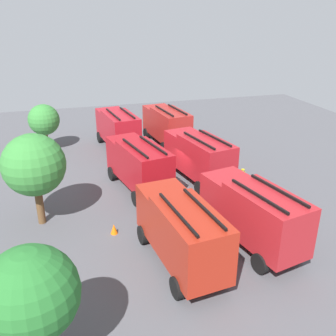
{
  "coord_description": "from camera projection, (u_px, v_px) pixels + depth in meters",
  "views": [
    {
      "loc": [
        -25.46,
        7.38,
        12.59
      ],
      "look_at": [
        0.0,
        0.0,
        1.4
      ],
      "focal_mm": 39.93,
      "sensor_mm": 36.0,
      "label": 1
    }
  ],
  "objects": [
    {
      "name": "fire_truck_5",
      "position": [
        118.0,
        128.0,
        36.09
      ],
      "size": [
        7.47,
        3.56,
        3.88
      ],
      "rotation": [
        0.0,
        0.0,
        0.14
      ],
      "color": "#A91721",
      "rests_on": "ground"
    },
    {
      "name": "firefighter_2",
      "position": [
        184.0,
        120.0,
        42.74
      ],
      "size": [
        0.29,
        0.44,
        1.8
      ],
      "rotation": [
        0.0,
        0.0,
        6.2
      ],
      "color": "black",
      "rests_on": "ground"
    },
    {
      "name": "fire_truck_2",
      "position": [
        166.0,
        124.0,
        37.27
      ],
      "size": [
        7.45,
        3.47,
        3.88
      ],
      "rotation": [
        0.0,
        0.0,
        0.12
      ],
      "color": "maroon",
      "rests_on": "ground"
    },
    {
      "name": "tree_0",
      "position": [
        31.0,
        294.0,
        12.82
      ],
      "size": [
        3.45,
        3.45,
        5.34
      ],
      "color": "brown",
      "rests_on": "ground"
    },
    {
      "name": "firefighter_3",
      "position": [
        242.0,
        178.0,
        28.27
      ],
      "size": [
        0.45,
        0.48,
        1.63
      ],
      "rotation": [
        0.0,
        0.0,
        3.8
      ],
      "color": "black",
      "rests_on": "ground"
    },
    {
      "name": "tree_1",
      "position": [
        34.0,
        165.0,
        22.51
      ],
      "size": [
        3.82,
        3.82,
        5.93
      ],
      "color": "brown",
      "rests_on": "ground"
    },
    {
      "name": "fire_truck_0",
      "position": [
        253.0,
        212.0,
        21.0
      ],
      "size": [
        7.55,
        3.93,
        3.88
      ],
      "rotation": [
        0.0,
        0.0,
        0.21
      ],
      "color": "#A61D22",
      "rests_on": "ground"
    },
    {
      "name": "fire_truck_1",
      "position": [
        199.0,
        155.0,
        29.17
      ],
      "size": [
        7.53,
        3.82,
        3.88
      ],
      "rotation": [
        0.0,
        0.0,
        0.19
      ],
      "color": "#A71921",
      "rests_on": "ground"
    },
    {
      "name": "ground_plane",
      "position": [
        168.0,
        184.0,
        29.32
      ],
      "size": [
        55.69,
        55.69,
        0.0
      ],
      "primitive_type": "plane",
      "color": "#4C4C51"
    },
    {
      "name": "fire_truck_4",
      "position": [
        138.0,
        163.0,
        27.67
      ],
      "size": [
        7.55,
        3.93,
        3.88
      ],
      "rotation": [
        0.0,
        0.0,
        0.21
      ],
      "color": "#A01119",
      "rests_on": "ground"
    },
    {
      "name": "firefighter_1",
      "position": [
        132.0,
        125.0,
        41.1
      ],
      "size": [
        0.48,
        0.44,
        1.78
      ],
      "rotation": [
        0.0,
        0.0,
        5.35
      ],
      "color": "black",
      "rests_on": "ground"
    },
    {
      "name": "traffic_cone_0",
      "position": [
        114.0,
        229.0,
        22.75
      ],
      "size": [
        0.45,
        0.45,
        0.64
      ],
      "primitive_type": "cone",
      "color": "#F2600C",
      "rests_on": "ground"
    },
    {
      "name": "firefighter_0",
      "position": [
        284.0,
        222.0,
        22.21
      ],
      "size": [
        0.42,
        0.28,
        1.73
      ],
      "rotation": [
        0.0,
        0.0,
        1.55
      ],
      "color": "black",
      "rests_on": "ground"
    },
    {
      "name": "tree_2",
      "position": [
        44.0,
        120.0,
        35.34
      ],
      "size": [
        2.92,
        2.92,
        4.53
      ],
      "color": "brown",
      "rests_on": "ground"
    },
    {
      "name": "fire_truck_3",
      "position": [
        181.0,
        229.0,
        19.3
      ],
      "size": [
        7.43,
        3.42,
        3.88
      ],
      "rotation": [
        0.0,
        0.0,
        0.12
      ],
      "color": "#9D2314",
      "rests_on": "ground"
    }
  ]
}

